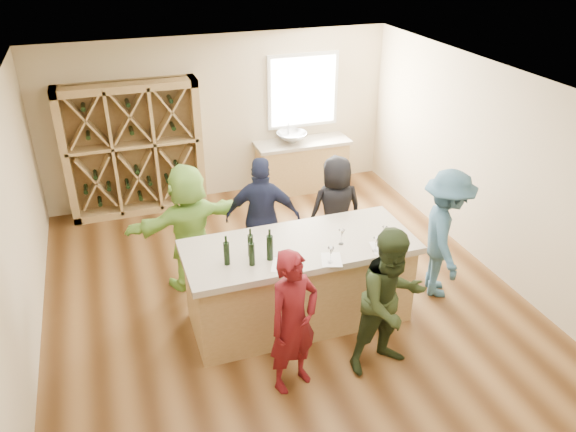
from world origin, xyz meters
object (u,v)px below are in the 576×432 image
object	(u,v)px
sink	(292,137)
person_server	(445,234)
wine_rack	(134,150)
tasting_counter_base	(299,285)
person_far_right	(336,210)
person_far_left	(189,227)
wine_bottle_a	(227,254)
wine_bottle_c	(251,246)
wine_bottle_b	(252,254)
person_far_mid	(263,218)
person_near_left	(293,322)
wine_bottle_d	(270,248)
person_near_right	(391,302)

from	to	relation	value
sink	person_server	distance (m)	3.71
wine_rack	tasting_counter_base	bearing A→B (deg)	-66.96
wine_rack	person_far_right	distance (m)	3.55
wine_rack	person_far_left	size ratio (longest dim) A/B	1.27
wine_bottle_a	wine_bottle_c	world-z (taller)	wine_bottle_a
wine_rack	wine_bottle_b	bearing A→B (deg)	-76.92
tasting_counter_base	wine_bottle_a	distance (m)	1.16
sink	person_far_mid	distance (m)	2.73
sink	person_server	bearing A→B (deg)	-77.62
wine_bottle_b	person_near_left	bearing A→B (deg)	-74.84
person_far_right	person_far_left	distance (m)	2.06
wine_bottle_c	person_near_left	size ratio (longest dim) A/B	0.16
wine_bottle_d	person_near_left	bearing A→B (deg)	-90.68
tasting_counter_base	person_near_left	bearing A→B (deg)	-113.19
person_far_mid	sink	bearing A→B (deg)	-98.10
wine_bottle_b	wine_rack	bearing A→B (deg)	103.08
tasting_counter_base	person_far_left	distance (m)	1.67
wine_bottle_c	person_near_right	world-z (taller)	person_near_right
wine_bottle_a	person_far_left	xyz separation A→B (m)	(-0.19, 1.36, -0.35)
person_far_right	tasting_counter_base	bearing A→B (deg)	53.55
wine_bottle_d	person_near_left	size ratio (longest dim) A/B	0.18
wine_bottle_a	wine_bottle_d	distance (m)	0.48
wine_bottle_d	tasting_counter_base	bearing A→B (deg)	25.75
person_near_left	sink	bearing A→B (deg)	51.26
wine_rack	wine_bottle_b	distance (m)	3.99
tasting_counter_base	person_near_right	world-z (taller)	person_near_right
wine_bottle_b	person_far_left	xyz separation A→B (m)	(-0.45, 1.46, -0.35)
sink	person_far_left	world-z (taller)	person_far_left
person_server	wine_bottle_d	bearing A→B (deg)	116.29
person_near_left	person_far_mid	xyz separation A→B (m)	(0.33, 2.17, 0.04)
tasting_counter_base	person_server	bearing A→B (deg)	-1.62
person_server	person_far_left	world-z (taller)	person_server
wine_bottle_c	person_server	size ratio (longest dim) A/B	0.15
wine_bottle_c	wine_bottle_d	world-z (taller)	wine_bottle_d
wine_bottle_b	person_far_right	world-z (taller)	person_far_right
person_near_left	person_far_mid	bearing A→B (deg)	61.72
person_far_mid	person_far_left	world-z (taller)	person_far_left
wine_rack	person_near_left	distance (m)	4.80
sink	person_far_mid	size ratio (longest dim) A/B	0.32
sink	wine_bottle_d	world-z (taller)	wine_bottle_d
wine_bottle_b	person_far_left	distance (m)	1.57
tasting_counter_base	wine_bottle_a	bearing A→B (deg)	-170.63
wine_bottle_b	person_far_mid	distance (m)	1.54
wine_bottle_a	person_far_left	size ratio (longest dim) A/B	0.16
wine_bottle_b	person_far_mid	xyz separation A→B (m)	(0.54, 1.40, -0.36)
person_server	person_far_right	world-z (taller)	person_server
wine_bottle_a	person_near_left	bearing A→B (deg)	-61.96
tasting_counter_base	wine_bottle_c	size ratio (longest dim) A/B	9.81
person_far_mid	tasting_counter_base	bearing A→B (deg)	114.70
wine_bottle_c	wine_bottle_b	bearing A→B (deg)	-101.80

